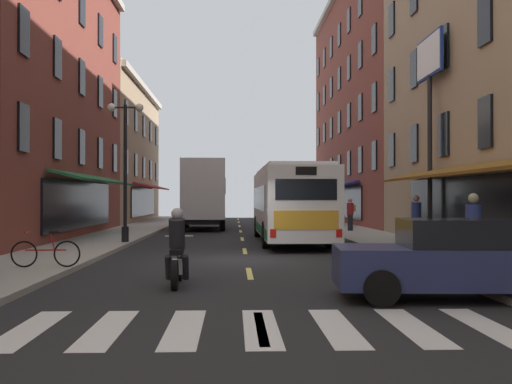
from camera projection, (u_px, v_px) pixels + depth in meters
The scene contains 16 objects.
ground_plane at pixel (247, 261), 19.06m from camera, with size 34.80×80.00×0.10m, color black.
lane_centre_dashes at pixel (247, 260), 18.81m from camera, with size 0.14×73.90×0.01m.
crosswalk_near at pixel (261, 327), 9.07m from camera, with size 7.10×2.80×0.01m.
sidewalk_left at pixel (50, 258), 18.85m from camera, with size 3.00×80.00×0.14m, color #A39E93.
sidewalk_right at pixel (439, 257), 19.27m from camera, with size 3.00×80.00×0.14m, color #A39E93.
billboard_sign at pixel (430, 84), 23.87m from camera, with size 0.40×2.87×7.90m.
transit_bus at pixel (289, 203), 26.49m from camera, with size 2.71×11.37×3.12m.
box_truck at pixel (204, 195), 36.97m from camera, with size 2.68×7.63×4.01m.
sedan_near at pixel (464, 259), 11.58m from camera, with size 4.72×2.15×1.48m.
sedan_mid at pixel (209, 213), 47.36m from camera, with size 1.92×4.65×1.43m.
motorcycle_rider at pixel (177, 252), 13.42m from camera, with size 0.62×2.07×1.66m.
bicycle_near at pixel (46, 253), 15.70m from camera, with size 1.71×0.48×0.91m.
pedestrian_near at pixel (350, 213), 33.17m from camera, with size 0.50×0.49×1.71m.
pedestrian_mid at pixel (416, 219), 23.79m from camera, with size 0.36×0.36×1.82m.
pedestrian_far at pixel (474, 231), 14.64m from camera, with size 0.36×0.36×1.84m.
street_lamp_twin at pixel (125, 165), 24.74m from camera, with size 1.42×0.32×5.45m.
Camera 1 is at (-0.40, -19.08, 1.88)m, focal length 44.19 mm.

